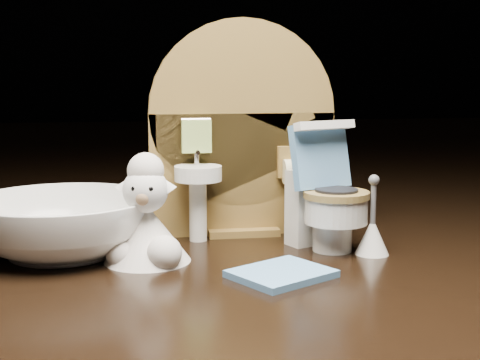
# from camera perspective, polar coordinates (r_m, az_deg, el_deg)

# --- Properties ---
(backdrop_panel) EXTENTS (0.13, 0.05, 0.15)m
(backdrop_panel) POSITION_cam_1_polar(r_m,az_deg,el_deg) (0.47, 0.06, 3.32)
(backdrop_panel) COLOR brown
(backdrop_panel) RESTS_ON ground
(toy_toilet) EXTENTS (0.05, 0.06, 0.08)m
(toy_toilet) POSITION_cam_1_polar(r_m,az_deg,el_deg) (0.44, 7.31, -1.89)
(toy_toilet) COLOR white
(toy_toilet) RESTS_ON ground
(bath_mat) EXTENTS (0.07, 0.06, 0.00)m
(bath_mat) POSITION_cam_1_polar(r_m,az_deg,el_deg) (0.38, 3.55, -7.99)
(bath_mat) COLOR #5D95CB
(bath_mat) RESTS_ON ground
(toilet_brush) EXTENTS (0.02, 0.02, 0.05)m
(toilet_brush) POSITION_cam_1_polar(r_m,az_deg,el_deg) (0.43, 11.23, -4.50)
(toilet_brush) COLOR white
(toilet_brush) RESTS_ON ground
(plush_lamb) EXTENTS (0.05, 0.05, 0.07)m
(plush_lamb) POSITION_cam_1_polar(r_m,az_deg,el_deg) (0.41, -7.96, -3.72)
(plush_lamb) COLOR silver
(plush_lamb) RESTS_ON ground
(ceramic_bowl) EXTENTS (0.15, 0.15, 0.04)m
(ceramic_bowl) POSITION_cam_1_polar(r_m,az_deg,el_deg) (0.44, -14.92, -3.81)
(ceramic_bowl) COLOR white
(ceramic_bowl) RESTS_ON ground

